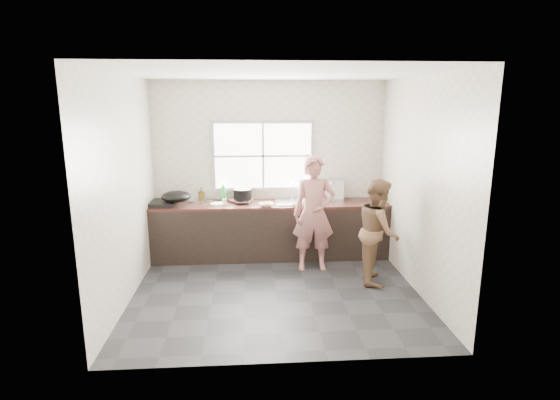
{
  "coord_description": "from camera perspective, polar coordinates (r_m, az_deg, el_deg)",
  "views": [
    {
      "loc": [
        -0.31,
        -5.22,
        2.38
      ],
      "look_at": [
        0.1,
        0.65,
        1.05
      ],
      "focal_mm": 28.0,
      "sensor_mm": 36.0,
      "label": 1
    }
  ],
  "objects": [
    {
      "name": "bowl_mince",
      "position": [
        6.48,
        -1.79,
        -0.61
      ],
      "size": [
        0.26,
        0.26,
        0.05
      ],
      "primitive_type": "imported",
      "rotation": [
        0.0,
        0.0,
        0.41
      ],
      "color": "white",
      "rests_on": "countertop"
    },
    {
      "name": "wok",
      "position": [
        6.66,
        -13.43,
        0.44
      ],
      "size": [
        0.49,
        0.49,
        0.16
      ],
      "primitive_type": "ellipsoid",
      "rotation": [
        0.0,
        0.0,
        -0.15
      ],
      "color": "black",
      "rests_on": "burner"
    },
    {
      "name": "pot_lid_right",
      "position": [
        6.96,
        -10.95,
        -0.06
      ],
      "size": [
        0.35,
        0.35,
        0.01
      ],
      "primitive_type": "cylinder",
      "rotation": [
        0.0,
        0.0,
        0.32
      ],
      "color": "silver",
      "rests_on": "countertop"
    },
    {
      "name": "person_side",
      "position": [
        5.97,
        12.72,
        -3.95
      ],
      "size": [
        0.65,
        0.77,
        1.4
      ],
      "primitive_type": "imported",
      "rotation": [
        0.0,
        0.0,
        1.39
      ],
      "color": "brown",
      "rests_on": "floor"
    },
    {
      "name": "bottle_green",
      "position": [
        6.88,
        -7.44,
        1.18
      ],
      "size": [
        0.12,
        0.12,
        0.31
      ],
      "primitive_type": "imported",
      "rotation": [
        0.0,
        0.0,
        0.03
      ],
      "color": "green",
      "rests_on": "countertop"
    },
    {
      "name": "bowl_held",
      "position": [
        6.51,
        2.26,
        -0.51
      ],
      "size": [
        0.21,
        0.21,
        0.06
      ],
      "primitive_type": "imported",
      "rotation": [
        0.0,
        0.0,
        -0.17
      ],
      "color": "white",
      "rests_on": "countertop"
    },
    {
      "name": "faucet",
      "position": [
        6.88,
        1.59,
        1.24
      ],
      "size": [
        0.02,
        0.02,
        0.3
      ],
      "primitive_type": "cylinder",
      "color": "silver",
      "rests_on": "countertop"
    },
    {
      "name": "cutting_board",
      "position": [
        6.82,
        -5.11,
        -0.03
      ],
      "size": [
        0.47,
        0.47,
        0.04
      ],
      "primitive_type": "cylinder",
      "rotation": [
        0.0,
        0.0,
        0.26
      ],
      "color": "#311C13",
      "rests_on": "countertop"
    },
    {
      "name": "cabinet",
      "position": [
        6.81,
        -1.22,
        -4.09
      ],
      "size": [
        3.6,
        0.62,
        0.82
      ],
      "primitive_type": "cube",
      "color": "black",
      "rests_on": "floor"
    },
    {
      "name": "wall_right",
      "position": [
        5.73,
        17.76,
        1.76
      ],
      "size": [
        0.01,
        3.2,
        2.7
      ],
      "primitive_type": "cube",
      "color": "beige",
      "rests_on": "ground"
    },
    {
      "name": "wall_left",
      "position": [
        5.53,
        -19.61,
        1.25
      ],
      "size": [
        0.01,
        3.2,
        2.7
      ],
      "primitive_type": "cube",
      "color": "silver",
      "rests_on": "ground"
    },
    {
      "name": "pot_lid_left",
      "position": [
        6.83,
        -9.73,
        -0.26
      ],
      "size": [
        0.26,
        0.26,
        0.01
      ],
      "primitive_type": "cylinder",
      "rotation": [
        0.0,
        0.0,
        0.16
      ],
      "color": "silver",
      "rests_on": "countertop"
    },
    {
      "name": "cleaver",
      "position": [
        6.61,
        -4.83,
        -0.23
      ],
      "size": [
        0.23,
        0.13,
        0.01
      ],
      "primitive_type": "cube",
      "rotation": [
        0.0,
        0.0,
        0.09
      ],
      "color": "#B4B6BB",
      "rests_on": "cutting_board"
    },
    {
      "name": "sink",
      "position": [
        6.72,
        1.74,
        -0.31
      ],
      "size": [
        0.55,
        0.45,
        0.02
      ],
      "primitive_type": "cube",
      "color": "silver",
      "rests_on": "countertop"
    },
    {
      "name": "window_frame",
      "position": [
        6.87,
        -2.23,
        5.78
      ],
      "size": [
        1.6,
        0.05,
        1.1
      ],
      "primitive_type": "cube",
      "color": "#9EA0A5",
      "rests_on": "wall_back"
    },
    {
      "name": "glass_jar",
      "position": [
        6.62,
        -7.25,
        -0.23
      ],
      "size": [
        0.08,
        0.08,
        0.09
      ],
      "primitive_type": "cylinder",
      "rotation": [
        0.0,
        0.0,
        0.39
      ],
      "color": "white",
      "rests_on": "countertop"
    },
    {
      "name": "wall_front",
      "position": [
        3.77,
        0.89,
        -3.11
      ],
      "size": [
        3.6,
        0.01,
        2.7
      ],
      "primitive_type": "cube",
      "color": "silver",
      "rests_on": "ground"
    },
    {
      "name": "bottle_brown_tall",
      "position": [
        6.93,
        -10.2,
        0.67
      ],
      "size": [
        0.09,
        0.09,
        0.19
      ],
      "primitive_type": "imported",
      "rotation": [
        0.0,
        0.0,
        0.03
      ],
      "color": "#4F3613",
      "rests_on": "countertop"
    },
    {
      "name": "bottle_brown_short",
      "position": [
        6.9,
        -4.9,
        0.61
      ],
      "size": [
        0.15,
        0.15,
        0.15
      ],
      "primitive_type": "imported",
      "rotation": [
        0.0,
        0.0,
        0.36
      ],
      "color": "#481A12",
      "rests_on": "countertop"
    },
    {
      "name": "woman",
      "position": [
        6.24,
        4.44,
        -2.26
      ],
      "size": [
        0.58,
        0.39,
        1.54
      ],
      "primitive_type": "imported",
      "rotation": [
        0.0,
        0.0,
        -0.03
      ],
      "color": "#AB6966",
      "rests_on": "floor"
    },
    {
      "name": "dish_rack",
      "position": [
        6.9,
        6.51,
        1.32
      ],
      "size": [
        0.49,
        0.38,
        0.33
      ],
      "primitive_type": "cube",
      "rotation": [
        0.0,
        0.0,
        -0.19
      ],
      "color": "silver",
      "rests_on": "countertop"
    },
    {
      "name": "countertop",
      "position": [
        6.7,
        -1.24,
        -0.56
      ],
      "size": [
        3.6,
        0.64,
        0.04
      ],
      "primitive_type": "cube",
      "color": "#341A15",
      "rests_on": "cabinet"
    },
    {
      "name": "ceiling",
      "position": [
        5.24,
        -0.62,
        16.29
      ],
      "size": [
        3.6,
        3.2,
        0.01
      ],
      "primitive_type": "cube",
      "color": "silver",
      "rests_on": "wall_back"
    },
    {
      "name": "burner",
      "position": [
        6.79,
        -15.28,
        -0.39
      ],
      "size": [
        0.43,
        0.43,
        0.06
      ],
      "primitive_type": "cube",
      "rotation": [
        0.0,
        0.0,
        -0.02
      ],
      "color": "black",
      "rests_on": "countertop"
    },
    {
      "name": "wall_back",
      "position": [
        6.91,
        -1.39,
        4.16
      ],
      "size": [
        3.6,
        0.01,
        2.7
      ],
      "primitive_type": "cube",
      "color": "beige",
      "rests_on": "ground"
    },
    {
      "name": "plate_food",
      "position": [
        6.67,
        -8.11,
        -0.49
      ],
      "size": [
        0.27,
        0.27,
        0.02
      ],
      "primitive_type": "cylinder",
      "rotation": [
        0.0,
        0.0,
        0.22
      ],
      "color": "white",
      "rests_on": "countertop"
    },
    {
      "name": "black_pot",
      "position": [
        6.79,
        -4.91,
        0.61
      ],
      "size": [
        0.29,
        0.29,
        0.2
      ],
      "primitive_type": "cylinder",
      "rotation": [
        0.0,
        0.0,
        0.04
      ],
      "color": "black",
      "rests_on": "countertop"
    },
    {
      "name": "window_glazing",
      "position": [
        6.84,
        -2.22,
        5.75
      ],
      "size": [
        1.5,
        0.01,
        1.0
      ],
      "primitive_type": "cube",
      "color": "white",
      "rests_on": "window_frame"
    },
    {
      "name": "bowl_crabs",
      "position": [
        6.55,
        3.79,
        -0.44
      ],
      "size": [
        0.2,
        0.2,
        0.06
      ],
      "primitive_type": "imported",
      "rotation": [
        0.0,
        0.0,
        0.05
      ],
      "color": "white",
      "rests_on": "countertop"
    },
    {
      "name": "floor",
      "position": [
        5.75,
        -0.55,
        -11.78
      ],
      "size": [
        3.6,
        3.2,
        0.01
      ],
      "primitive_type": "cube",
      "color": "#242427",
      "rests_on": "ground"
    }
  ]
}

